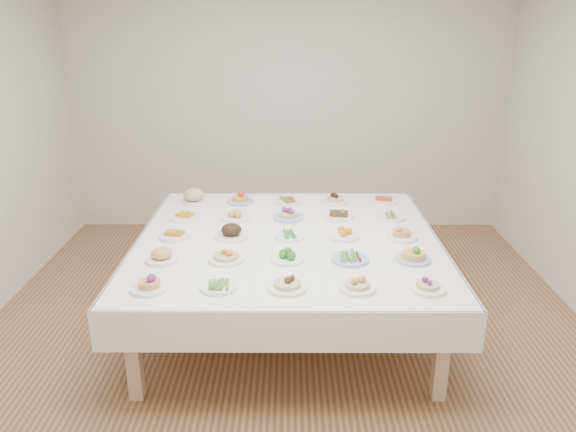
{
  "coord_description": "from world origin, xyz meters",
  "views": [
    {
      "loc": [
        0.03,
        -3.95,
        2.41
      ],
      "look_at": [
        0.01,
        0.35,
        0.88
      ],
      "focal_mm": 35.0,
      "sensor_mm": 36.0,
      "label": 1
    }
  ],
  "objects_px": {
    "dish_0": "(149,281)",
    "dish_12": "(289,235)",
    "display_table": "(288,245)",
    "dish_24": "(384,198)"
  },
  "relations": [
    {
      "from": "dish_24",
      "to": "dish_0",
      "type": "bearing_deg",
      "value": -134.71
    },
    {
      "from": "dish_12",
      "to": "dish_24",
      "type": "height_order",
      "value": "dish_24"
    },
    {
      "from": "display_table",
      "to": "dish_12",
      "type": "xyz_separation_m",
      "value": [
        0.01,
        -0.0,
        0.08
      ]
    },
    {
      "from": "dish_12",
      "to": "dish_24",
      "type": "xyz_separation_m",
      "value": [
        0.89,
        0.91,
        0.02
      ]
    },
    {
      "from": "dish_0",
      "to": "dish_24",
      "type": "bearing_deg",
      "value": 45.29
    },
    {
      "from": "dish_12",
      "to": "dish_0",
      "type": "bearing_deg",
      "value": -134.86
    },
    {
      "from": "dish_0",
      "to": "dish_24",
      "type": "height_order",
      "value": "dish_0"
    },
    {
      "from": "dish_0",
      "to": "dish_12",
      "type": "xyz_separation_m",
      "value": [
        0.9,
        0.9,
        -0.04
      ]
    },
    {
      "from": "dish_12",
      "to": "dish_24",
      "type": "distance_m",
      "value": 1.27
    },
    {
      "from": "display_table",
      "to": "dish_12",
      "type": "height_order",
      "value": "dish_12"
    }
  ]
}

